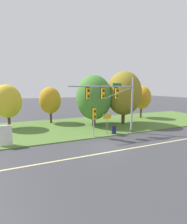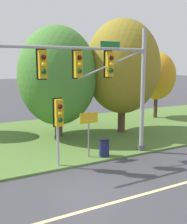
% 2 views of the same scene
% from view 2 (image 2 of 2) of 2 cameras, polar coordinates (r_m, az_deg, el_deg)
% --- Properties ---
extents(ground_plane, '(160.00, 160.00, 0.00)m').
position_cam_2_polar(ground_plane, '(11.24, -0.40, -15.70)').
color(ground_plane, '#3D3D42').
extents(lane_stripe, '(36.00, 0.16, 0.01)m').
position_cam_2_polar(lane_stripe, '(10.31, 2.92, -18.20)').
color(lane_stripe, beige).
rests_on(lane_stripe, ground).
extents(grass_verge, '(48.00, 11.50, 0.10)m').
position_cam_2_polar(grass_verge, '(18.47, -12.62, -5.41)').
color(grass_verge, '#517533').
rests_on(grass_verge, ground).
extents(traffic_signal_mast, '(7.83, 0.49, 6.52)m').
position_cam_2_polar(traffic_signal_mast, '(13.81, 2.03, 7.54)').
color(traffic_signal_mast, '#9EA0A5').
rests_on(traffic_signal_mast, grass_verge).
extents(pedestrian_signal_near_kerb, '(0.46, 0.55, 3.21)m').
position_cam_2_polar(pedestrian_signal_near_kerb, '(12.81, -7.10, -1.04)').
color(pedestrian_signal_near_kerb, '#9EA0A5').
rests_on(pedestrian_signal_near_kerb, grass_verge).
extents(route_sign_post, '(1.01, 0.08, 2.36)m').
position_cam_2_polar(route_sign_post, '(14.16, -0.96, -2.84)').
color(route_sign_post, slate).
rests_on(route_sign_post, grass_verge).
extents(tree_behind_signpost, '(5.06, 5.06, 7.11)m').
position_cam_2_polar(tree_behind_signpost, '(18.22, -7.33, 7.26)').
color(tree_behind_signpost, brown).
rests_on(tree_behind_signpost, grass_verge).
extents(tree_mid_verge, '(5.09, 5.09, 7.69)m').
position_cam_2_polar(tree_mid_verge, '(19.36, 5.87, 9.09)').
color(tree_mid_verge, '#4C3823').
rests_on(tree_mid_verge, grass_verge).
extents(tree_tall_centre, '(3.26, 3.26, 5.69)m').
position_cam_2_polar(tree_tall_centre, '(25.04, 12.71, 7.12)').
color(tree_tall_centre, '#423021').
rests_on(tree_tall_centre, grass_verge).
extents(trash_bin, '(0.56, 0.56, 0.93)m').
position_cam_2_polar(trash_bin, '(14.60, 2.18, -7.16)').
color(trash_bin, '#191E4C').
rests_on(trash_bin, grass_verge).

